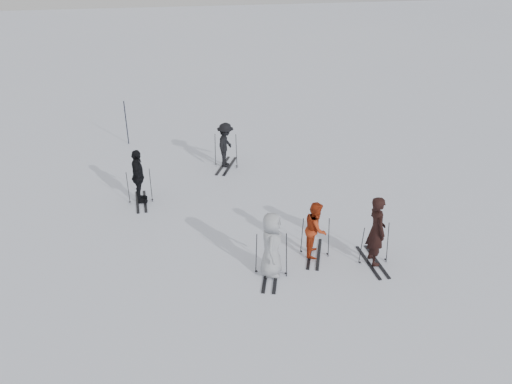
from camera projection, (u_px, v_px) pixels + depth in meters
ground at (263, 238)px, 14.50m from camera, size 120.00×120.00×0.00m
skier_near_dark at (376, 231)px, 12.95m from camera, size 0.47×0.71×1.93m
skier_red at (316, 230)px, 13.39m from camera, size 0.83×0.93×1.56m
skier_grey at (271, 245)px, 12.52m from camera, size 0.80×0.98×1.74m
skier_uphill_left at (138, 177)px, 16.09m from camera, size 0.47×1.07×1.81m
skier_uphill_far at (226, 146)px, 18.76m from camera, size 1.03×1.26×1.70m
skis_near_dark at (375, 243)px, 13.11m from camera, size 1.65×0.89×1.19m
skis_red at (315, 236)px, 13.47m from camera, size 1.81×1.39×1.17m
skis_grey at (271, 254)px, 12.63m from camera, size 1.92×1.41×1.25m
skis_uphill_left at (139, 186)px, 16.23m from camera, size 1.65×0.90×1.19m
skis_uphill_far at (226, 150)px, 18.84m from camera, size 2.09×1.66×1.35m
piste_marker at (126, 123)px, 20.88m from camera, size 0.05×0.05×1.87m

